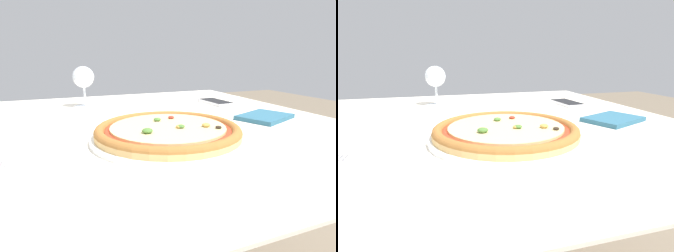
% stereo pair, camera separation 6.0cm
% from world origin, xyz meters
% --- Properties ---
extents(dining_table, '(1.15, 1.04, 0.74)m').
position_xyz_m(dining_table, '(0.00, 0.00, 0.65)').
color(dining_table, '#997047').
rests_on(dining_table, ground_plane).
extents(pizza_plate, '(0.33, 0.33, 0.04)m').
position_xyz_m(pizza_plate, '(0.06, -0.17, 0.76)').
color(pizza_plate, white).
rests_on(pizza_plate, dining_table).
extents(wine_glass_far_left, '(0.07, 0.07, 0.14)m').
position_xyz_m(wine_glass_far_left, '(-0.06, 0.29, 0.84)').
color(wine_glass_far_left, silver).
rests_on(wine_glass_far_left, dining_table).
extents(cell_phone, '(0.08, 0.15, 0.01)m').
position_xyz_m(cell_phone, '(0.39, 0.17, 0.75)').
color(cell_phone, white).
rests_on(cell_phone, dining_table).
extents(napkin_folded, '(0.18, 0.16, 0.01)m').
position_xyz_m(napkin_folded, '(0.39, -0.10, 0.75)').
color(napkin_folded, '#2D607A').
rests_on(napkin_folded, dining_table).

